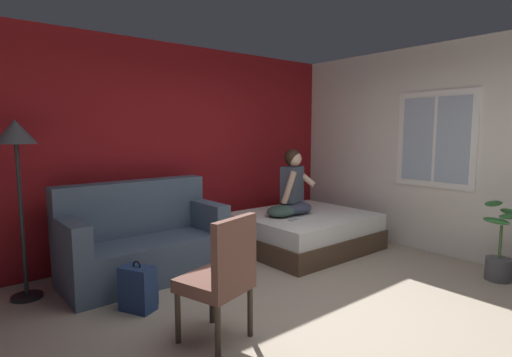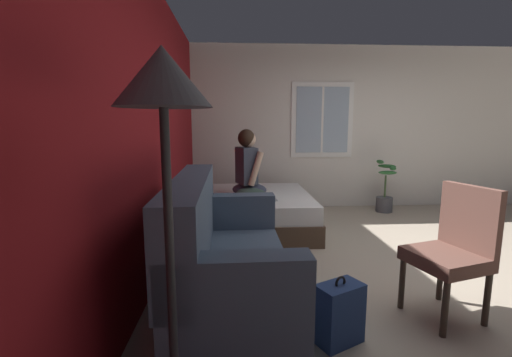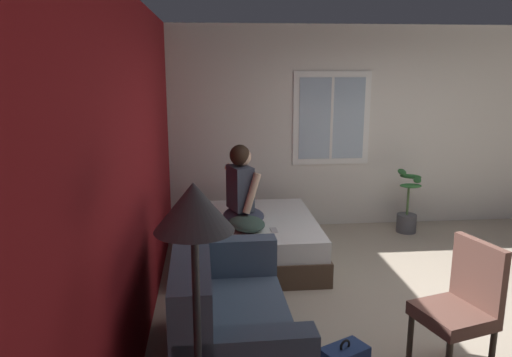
% 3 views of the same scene
% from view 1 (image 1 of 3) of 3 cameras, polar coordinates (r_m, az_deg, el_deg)
% --- Properties ---
extents(ground_plane, '(40.00, 40.00, 0.00)m').
position_cam_1_polar(ground_plane, '(3.64, 9.77, -19.32)').
color(ground_plane, tan).
extents(wall_back_accent, '(10.12, 0.16, 2.70)m').
position_cam_1_polar(wall_back_accent, '(5.38, -11.74, 4.06)').
color(wall_back_accent, maroon).
rests_on(wall_back_accent, ground).
extents(wall_side_with_window, '(0.19, 6.54, 2.70)m').
position_cam_1_polar(wall_side_with_window, '(5.56, 28.23, 3.49)').
color(wall_side_with_window, silver).
rests_on(wall_side_with_window, ground).
extents(bed, '(1.72, 1.49, 0.48)m').
position_cam_1_polar(bed, '(5.53, 6.88, -7.47)').
color(bed, '#4C3828').
rests_on(bed, ground).
extents(couch, '(1.72, 0.85, 1.04)m').
position_cam_1_polar(couch, '(4.58, -15.91, -8.66)').
color(couch, '#47566B').
rests_on(couch, ground).
extents(side_chair, '(0.57, 0.57, 0.98)m').
position_cam_1_polar(side_chair, '(3.07, -4.98, -13.51)').
color(side_chair, '#382D23').
rests_on(side_chair, ground).
extents(person_seated, '(0.64, 0.59, 0.88)m').
position_cam_1_polar(person_seated, '(5.41, 5.38, -1.28)').
color(person_seated, '#383D51').
rests_on(person_seated, bed).
extents(backpack, '(0.33, 0.35, 0.46)m').
position_cam_1_polar(backpack, '(3.84, -16.45, -14.91)').
color(backpack, navy).
rests_on(backpack, ground).
extents(throw_pillow, '(0.58, 0.51, 0.14)m').
position_cam_1_polar(throw_pillow, '(5.27, 3.68, -4.63)').
color(throw_pillow, '#385147').
rests_on(throw_pillow, bed).
extents(cell_phone, '(0.15, 0.07, 0.01)m').
position_cam_1_polar(cell_phone, '(5.05, 5.41, -5.92)').
color(cell_phone, '#B7B7BC').
rests_on(cell_phone, bed).
extents(floor_lamp, '(0.36, 0.36, 1.70)m').
position_cam_1_polar(floor_lamp, '(4.28, -31.02, 3.60)').
color(floor_lamp, black).
rests_on(floor_lamp, ground).
extents(potted_plant, '(0.39, 0.37, 0.85)m').
position_cam_1_polar(potted_plant, '(5.06, 31.46, -9.04)').
color(potted_plant, '#4C4C51').
rests_on(potted_plant, ground).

